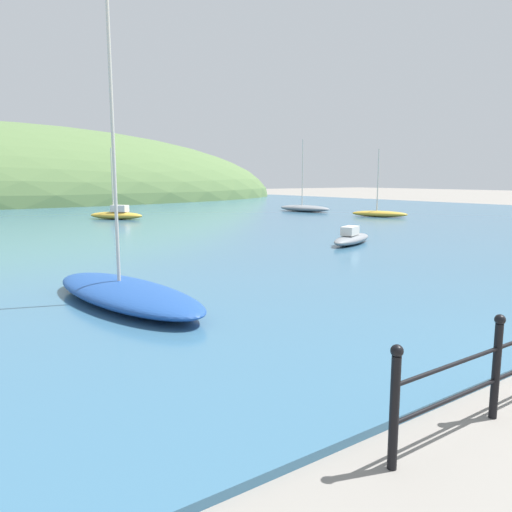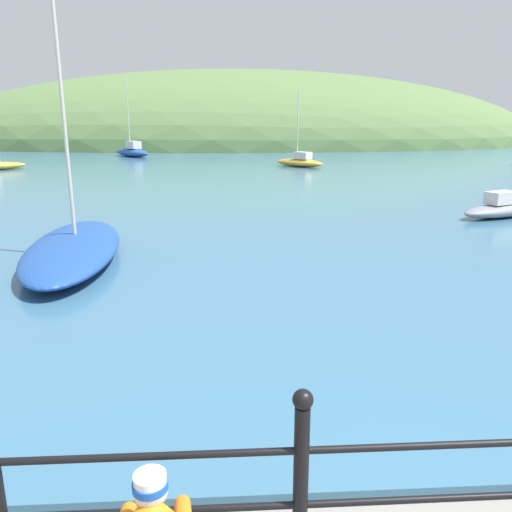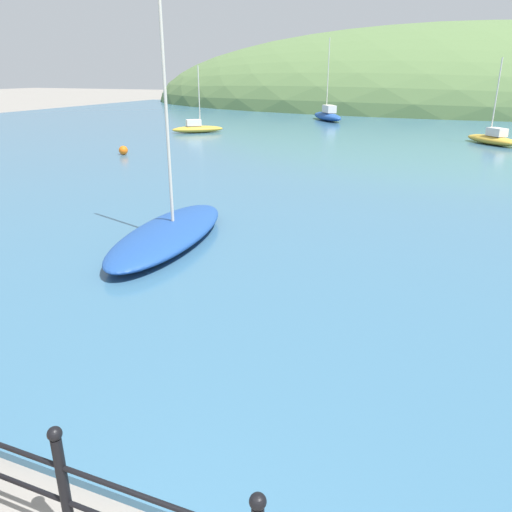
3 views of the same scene
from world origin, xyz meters
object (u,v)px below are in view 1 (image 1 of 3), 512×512
at_px(boat_nearest_quay, 125,292).
at_px(boat_blue_hull, 352,238).
at_px(boat_red_dinghy, 117,214).
at_px(boat_far_left, 379,213).
at_px(boat_mid_harbor, 304,208).

bearing_deg(boat_nearest_quay, boat_blue_hull, 20.20).
relative_size(boat_nearest_quay, boat_blue_hull, 1.85).
height_order(boat_red_dinghy, boat_blue_hull, boat_red_dinghy).
xyz_separation_m(boat_far_left, boat_red_dinghy, (-15.07, 8.34, 0.07)).
bearing_deg(boat_nearest_quay, boat_mid_harbor, 41.98).
bearing_deg(boat_mid_harbor, boat_red_dinghy, 174.73).
distance_m(boat_mid_harbor, boat_blue_hull, 19.29).
bearing_deg(boat_far_left, boat_mid_harbor, 94.78).
bearing_deg(boat_mid_harbor, boat_blue_hull, -125.29).
distance_m(boat_far_left, boat_red_dinghy, 17.22).
height_order(boat_mid_harbor, boat_red_dinghy, boat_mid_harbor).
height_order(boat_mid_harbor, boat_far_left, boat_mid_harbor).
distance_m(boat_far_left, boat_blue_hull, 14.63).
bearing_deg(boat_mid_harbor, boat_far_left, -85.22).
height_order(boat_far_left, boat_red_dinghy, boat_far_left).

